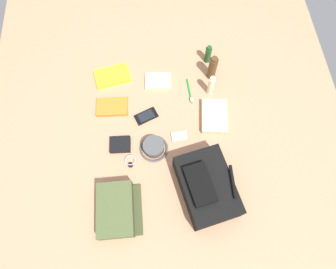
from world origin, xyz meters
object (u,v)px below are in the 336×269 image
Objects in this scene: travel_guidebook at (112,107)px; folded_towel at (214,116)px; backpack at (207,187)px; toothbrush at (190,92)px; bucket_hat at (154,147)px; wallet at (120,145)px; shampoo_bottle at (208,54)px; toiletry_pouch at (116,210)px; media_player at (179,137)px; wristwatch at (130,161)px; cologne_bottle at (212,68)px; notepad at (158,81)px; paperback_novel at (113,76)px; lotion_bottle at (211,86)px; cell_phone at (146,116)px.

travel_guidebook is 0.58m from folded_towel.
backpack is 0.58m from toothbrush.
wallet is at bearing -101.01° from bucket_hat.
bucket_hat is (-0.24, -0.25, -0.04)m from backpack.
shampoo_bottle reaches higher than toothbrush.
toiletry_pouch reaches higher than folded_towel.
backpack is 2.47× the size of toothbrush.
media_player is 0.54× the size of toothbrush.
wristwatch is at bearing -65.35° from bucket_hat.
toiletry_pouch is 1.31× the size of folded_towel.
toothbrush is at bearing 127.44° from wallet.
toothbrush is (0.22, -0.13, -0.05)m from shampoo_bottle.
cologne_bottle reaches higher than notepad.
shampoo_bottle reaches higher than paperback_novel.
toothbrush is at bearing -92.93° from lotion_bottle.
media_player is at bearing -18.00° from toothbrush.
wallet is at bearing -86.03° from media_player.
cell_phone is at bearing -14.83° from notepad.
bucket_hat is 2.16× the size of wristwatch.
bucket_hat is at bearing -1.69° from notepad.
cologne_bottle is 0.62m from travel_guidebook.
folded_towel is at bearing 104.79° from wallet.
toothbrush is at bearing -178.51° from backpack.
lotion_bottle reaches higher than media_player.
paperback_novel is 0.55m from media_player.
shampoo_bottle reaches higher than notepad.
paperback_novel reaches higher than wallet.
wallet is (0.23, 0.04, 0.00)m from travel_guidebook.
cologne_bottle is (-0.75, 0.57, 0.04)m from toiletry_pouch.
cologne_bottle is 2.43× the size of wristwatch.
folded_towel is (-0.47, 0.55, -0.02)m from toiletry_pouch.
cologne_bottle is 0.86× the size of folded_towel.
toothbrush is (-0.06, 0.45, -0.00)m from travel_guidebook.
bucket_hat is 1.21× the size of shampoo_bottle.
paperback_novel is 3.16× the size of wristwatch.
media_player is at bearing 59.83° from travel_guidebook.
notepad is at bearing -67.67° from shampoo_bottle.
toiletry_pouch reaches higher than paperback_novel.
paperback_novel is at bearing -107.99° from toothbrush.
shampoo_bottle is 0.58m from paperback_novel.
travel_guidebook is 0.46m from toothbrush.
toothbrush is (-0.57, -0.01, -0.06)m from backpack.
toiletry_pouch is 1.03m from shampoo_bottle.
wallet is at bearing 176.61° from toiletry_pouch.
folded_towel reaches higher than media_player.
toiletry_pouch is 3.00× the size of media_player.
toiletry_pouch is at bearing -32.59° from bucket_hat.
travel_guidebook is at bearing -168.26° from wallet.
cologne_bottle is 0.45m from media_player.
travel_guidebook is at bearing -1.21° from paperback_novel.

